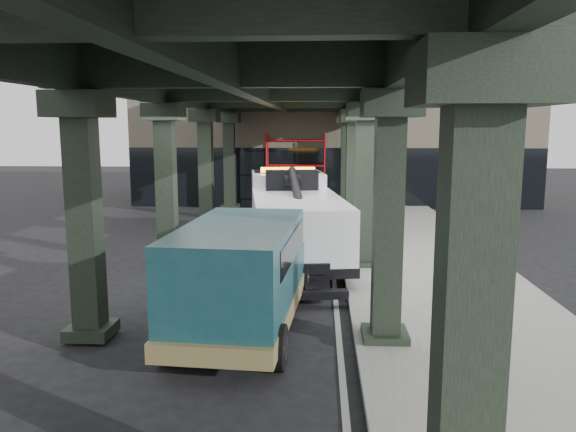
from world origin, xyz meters
The scene contains 8 objects.
ground centered at (0.00, 0.00, 0.00)m, with size 90.00×90.00×0.00m, color black.
sidewalk centered at (4.50, 2.00, 0.07)m, with size 5.00×40.00×0.15m, color gray.
lane_stripe centered at (1.70, 2.00, 0.01)m, with size 0.12×38.00×0.01m, color silver.
viaduct centered at (-0.40, 2.00, 5.46)m, with size 7.40×32.00×6.40m.
building centered at (2.00, 20.00, 4.00)m, with size 22.00×10.00×8.00m, color #C6B793.
scaffolding centered at (0.00, 14.64, 2.11)m, with size 3.08×0.88×4.00m.
tow_truck centered at (0.38, 3.54, 1.47)m, with size 3.72×9.41×3.01m.
towed_van centered at (-0.33, -3.36, 1.27)m, with size 2.71×5.99×2.37m.
Camera 1 is at (1.28, -14.78, 4.34)m, focal length 35.00 mm.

